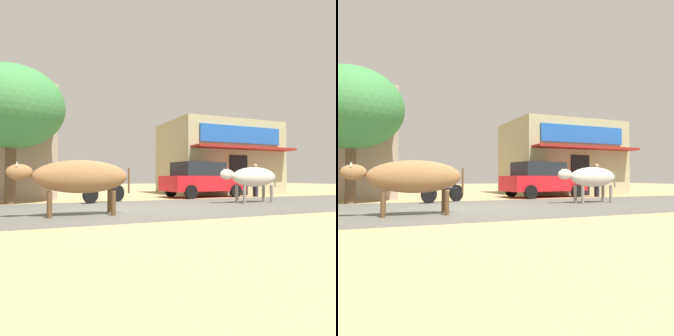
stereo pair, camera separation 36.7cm
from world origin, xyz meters
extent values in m
plane|color=tan|center=(0.00, 0.00, 0.00)|extent=(80.00, 80.00, 0.00)
cube|color=#5B5A51|center=(0.00, 0.00, 0.00)|extent=(72.00, 6.07, 0.00)
cube|color=tan|center=(7.65, 7.05, 2.04)|extent=(6.24, 4.41, 4.09)
cube|color=blue|center=(7.65, 4.79, 3.19)|extent=(4.99, 0.10, 0.90)
cube|color=maroon|center=(7.65, 4.40, 2.45)|extent=(5.99, 0.90, 0.12)
cube|color=black|center=(7.47, 4.82, 1.05)|extent=(1.10, 0.06, 2.10)
cylinder|color=brown|center=(-3.22, 3.33, 1.11)|extent=(0.36, 0.36, 2.22)
ellipsoid|color=#3C8642|center=(-3.22, 3.33, 3.41)|extent=(3.65, 3.65, 2.92)
cube|color=red|center=(4.97, 4.18, 0.65)|extent=(4.06, 2.14, 0.70)
cube|color=#1E2328|center=(4.68, 4.15, 1.32)|extent=(2.30, 1.81, 0.64)
cylinder|color=black|center=(6.13, 5.17, 0.30)|extent=(0.62, 0.25, 0.60)
cylinder|color=black|center=(6.32, 3.46, 0.30)|extent=(0.62, 0.25, 0.60)
cylinder|color=black|center=(3.62, 4.89, 0.30)|extent=(0.62, 0.25, 0.60)
cylinder|color=black|center=(3.81, 3.19, 0.30)|extent=(0.62, 0.25, 0.60)
cylinder|color=black|center=(0.51, 2.96, 0.32)|extent=(0.61, 0.37, 0.64)
cylinder|color=black|center=(-0.61, 2.38, 0.32)|extent=(0.61, 0.37, 0.64)
cylinder|color=black|center=(-0.05, 2.67, 0.50)|extent=(1.17, 0.67, 0.10)
ellipsoid|color=black|center=(0.00, 2.69, 0.72)|extent=(0.61, 0.47, 0.28)
cylinder|color=black|center=(0.46, 2.93, 0.77)|extent=(0.06, 0.06, 0.60)
ellipsoid|color=olive|center=(-1.45, -1.26, 0.94)|extent=(2.24, 0.76, 0.80)
ellipsoid|color=olive|center=(-2.81, -1.22, 1.04)|extent=(0.57, 0.30, 0.36)
cone|color=beige|center=(-2.87, -1.32, 1.22)|extent=(0.06, 0.06, 0.12)
cone|color=beige|center=(-2.86, -1.12, 1.22)|extent=(0.06, 0.06, 0.12)
cylinder|color=brown|center=(-2.18, -1.48, 0.30)|extent=(0.11, 0.11, 0.60)
cylinder|color=brown|center=(-2.17, -1.00, 0.30)|extent=(0.11, 0.11, 0.60)
cylinder|color=brown|center=(-0.74, -1.53, 0.30)|extent=(0.11, 0.11, 0.60)
cylinder|color=brown|center=(-0.72, -1.04, 0.30)|extent=(0.11, 0.11, 0.60)
cylinder|color=brown|center=(-0.29, -1.29, 0.84)|extent=(0.05, 0.05, 0.64)
ellipsoid|color=beige|center=(4.98, 0.41, 0.94)|extent=(1.98, 0.71, 0.71)
ellipsoid|color=beige|center=(3.75, 0.35, 1.03)|extent=(0.57, 0.31, 0.36)
cone|color=beige|center=(3.71, 0.25, 1.21)|extent=(0.06, 0.06, 0.12)
cone|color=beige|center=(3.70, 0.45, 1.21)|extent=(0.06, 0.06, 0.12)
cylinder|color=gray|center=(4.36, 0.17, 0.32)|extent=(0.11, 0.11, 0.64)
cylinder|color=gray|center=(4.34, 0.59, 0.32)|extent=(0.11, 0.11, 0.64)
cylinder|color=gray|center=(5.63, 0.23, 0.32)|extent=(0.11, 0.11, 0.64)
cylinder|color=gray|center=(5.61, 0.66, 0.32)|extent=(0.11, 0.11, 0.64)
cylinder|color=gray|center=(6.01, 0.47, 0.84)|extent=(0.05, 0.05, 0.57)
cylinder|color=#262633|center=(7.47, 3.56, 0.40)|extent=(0.14, 0.14, 0.81)
cylinder|color=#262633|center=(7.47, 3.38, 0.40)|extent=(0.14, 0.14, 0.81)
cube|color=silver|center=(7.47, 3.47, 1.09)|extent=(0.44, 0.48, 0.57)
sphere|color=tan|center=(7.47, 3.47, 1.49)|extent=(0.22, 0.22, 0.22)
cylinder|color=silver|center=(7.47, 3.73, 1.12)|extent=(0.09, 0.09, 0.51)
cylinder|color=silver|center=(7.47, 3.21, 1.12)|extent=(0.09, 0.09, 0.51)
camera|label=1|loc=(-2.60, -9.14, 0.90)|focal=34.30mm
camera|label=2|loc=(-2.27, -9.28, 0.90)|focal=34.30mm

